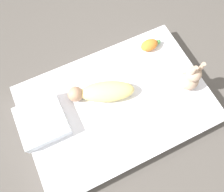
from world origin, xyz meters
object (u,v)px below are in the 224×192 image
at_px(bunny_plush, 190,78).
at_px(turtle_plush, 150,45).
at_px(pillow, 42,121).
at_px(swaddled_baby, 102,92).

bearing_deg(bunny_plush, turtle_plush, 102.40).
xyz_separation_m(bunny_plush, turtle_plush, (-0.10, 0.46, -0.08)).
relative_size(pillow, turtle_plush, 1.85).
height_order(pillow, bunny_plush, bunny_plush).
bearing_deg(swaddled_baby, bunny_plush, -178.10).
bearing_deg(swaddled_baby, turtle_plush, -137.75).
height_order(swaddled_baby, pillow, swaddled_baby).
relative_size(swaddled_baby, bunny_plush, 1.66).
bearing_deg(bunny_plush, swaddled_baby, 161.74).
distance_m(swaddled_baby, pillow, 0.52).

